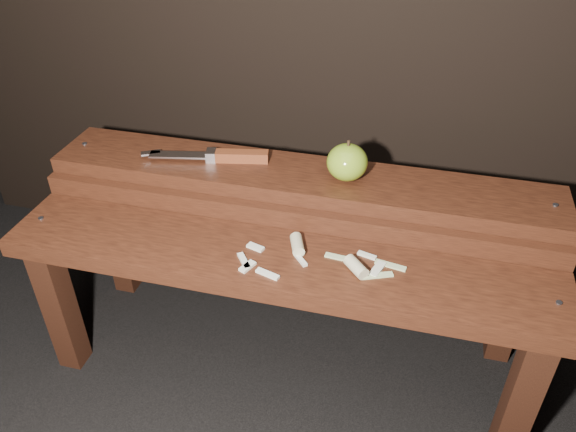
% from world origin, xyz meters
% --- Properties ---
extents(ground, '(60.00, 60.00, 0.00)m').
position_xyz_m(ground, '(0.00, 0.00, 0.00)').
color(ground, black).
extents(bench_front_tier, '(1.20, 0.20, 0.42)m').
position_xyz_m(bench_front_tier, '(0.00, -0.06, 0.35)').
color(bench_front_tier, black).
rests_on(bench_front_tier, ground).
extents(bench_rear_tier, '(1.20, 0.21, 0.50)m').
position_xyz_m(bench_rear_tier, '(0.00, 0.17, 0.41)').
color(bench_rear_tier, black).
rests_on(bench_rear_tier, ground).
extents(apple, '(0.09, 0.09, 0.10)m').
position_xyz_m(apple, '(0.11, 0.17, 0.54)').
color(apple, olive).
rests_on(apple, bench_rear_tier).
extents(knife, '(0.31, 0.09, 0.03)m').
position_xyz_m(knife, '(-0.19, 0.18, 0.51)').
color(knife, brown).
rests_on(knife, bench_rear_tier).
extents(apple_scraps, '(0.35, 0.14, 0.03)m').
position_xyz_m(apple_scraps, '(0.10, -0.04, 0.43)').
color(apple_scraps, beige).
rests_on(apple_scraps, bench_front_tier).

